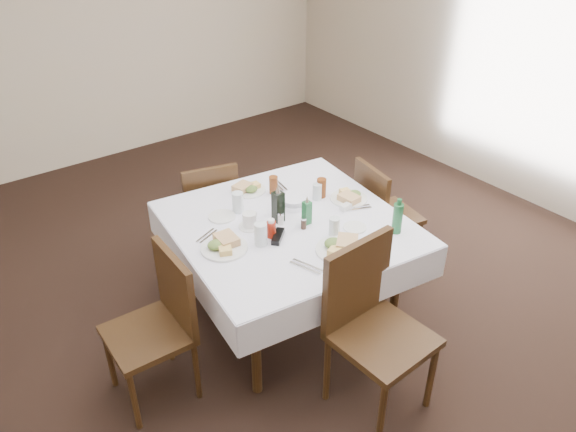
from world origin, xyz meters
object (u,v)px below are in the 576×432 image
object	(u,v)px
water_w	(261,234)
chair_south	(371,318)
water_s	(334,227)
water_e	(317,192)
water_n	(238,202)
chair_west	(161,318)
bread_basket	(294,202)
ketchup_bottle	(271,229)
chair_east	(380,210)
green_bottle	(398,218)
chair_north	(209,206)
oil_cruet_green	(307,212)
dining_table	(288,232)
oil_cruet_dark	(278,205)
coffee_mug	(250,221)

from	to	relation	value
water_w	chair_south	bearing A→B (deg)	-73.81
water_s	water_e	world-z (taller)	water_s
water_n	water_e	world-z (taller)	water_n
chair_south	chair_west	distance (m)	1.18
bread_basket	ketchup_bottle	size ratio (longest dim) A/B	1.56
chair_east	ketchup_bottle	size ratio (longest dim) A/B	7.01
chair_south	water_n	xyz separation A→B (m)	(-0.11, 1.15, 0.25)
chair_east	water_n	distance (m)	1.18
green_bottle	chair_east	bearing A→B (deg)	50.59
chair_north	bread_basket	world-z (taller)	chair_north
water_n	water_s	bearing A→B (deg)	-62.20
water_s	oil_cruet_green	bearing A→B (deg)	102.54
dining_table	green_bottle	xyz separation A→B (m)	(0.47, -0.50, 0.18)
oil_cruet_dark	oil_cruet_green	size ratio (longest dim) A/B	1.32
water_e	water_s	bearing A→B (deg)	-116.42
water_e	ketchup_bottle	distance (m)	0.55
bread_basket	ketchup_bottle	xyz separation A→B (m)	(-0.34, -0.21, 0.03)
water_e	green_bottle	bearing A→B (deg)	-78.23
water_s	chair_south	bearing A→B (deg)	-110.23
chair_west	green_bottle	xyz separation A→B (m)	(1.43, -0.42, 0.34)
water_s	water_e	distance (m)	0.46
dining_table	ketchup_bottle	xyz separation A→B (m)	(-0.18, -0.07, 0.13)
dining_table	bread_basket	distance (m)	0.24
bread_basket	green_bottle	xyz separation A→B (m)	(0.31, -0.64, 0.07)
dining_table	water_w	distance (m)	0.33
water_s	chair_west	bearing A→B (deg)	169.23
dining_table	green_bottle	size ratio (longest dim) A/B	6.73
dining_table	water_n	xyz separation A→B (m)	(-0.18, 0.31, 0.14)
ketchup_bottle	green_bottle	xyz separation A→B (m)	(0.65, -0.43, 0.05)
water_s	water_w	xyz separation A→B (m)	(-0.42, 0.19, 0.01)
water_n	water_w	distance (m)	0.42
chair_north	chair_south	bearing A→B (deg)	-89.31
oil_cruet_dark	chair_north	bearing A→B (deg)	93.36
oil_cruet_dark	coffee_mug	bearing A→B (deg)	165.76
chair_south	dining_table	bearing A→B (deg)	85.40
chair_south	water_e	size ratio (longest dim) A/B	8.81
chair_west	water_s	size ratio (longest dim) A/B	7.57
chair_south	coffee_mug	bearing A→B (deg)	99.71
water_w	coffee_mug	distance (m)	0.21
bread_basket	green_bottle	world-z (taller)	green_bottle
dining_table	water_w	bearing A→B (deg)	-161.21
water_w	bread_basket	distance (m)	0.50
oil_cruet_green	bread_basket	bearing A→B (deg)	73.30
chair_west	water_w	bearing A→B (deg)	-1.43
chair_east	green_bottle	distance (m)	0.80
oil_cruet_dark	green_bottle	xyz separation A→B (m)	(0.50, -0.55, -0.01)
chair_east	water_s	bearing A→B (deg)	-156.34
ketchup_bottle	green_bottle	world-z (taller)	green_bottle
chair_south	water_e	xyz separation A→B (m)	(0.40, 0.95, 0.23)
water_n	oil_cruet_dark	xyz separation A→B (m)	(0.14, -0.25, 0.04)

